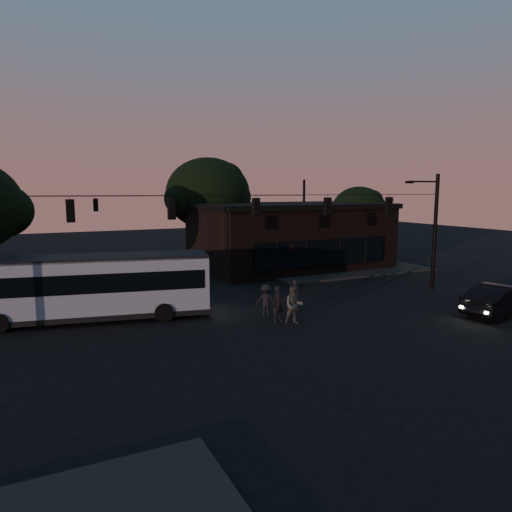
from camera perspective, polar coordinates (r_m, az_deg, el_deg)
name	(u,v)px	position (r m, az deg, el deg)	size (l,w,h in m)	color
ground	(294,331)	(21.32, 4.82, -9.38)	(120.00, 120.00, 0.00)	black
sidewalk_far_right	(331,266)	(39.16, 9.33, -1.30)	(14.00, 10.00, 0.15)	black
building	(289,235)	(38.84, 4.11, 2.63)	(15.40, 10.41, 5.40)	black
tree_behind	(208,194)	(41.99, -6.02, 7.77)	(7.60, 7.60, 9.43)	black
tree_right	(359,210)	(45.50, 12.71, 5.68)	(5.20, 5.20, 6.86)	black
signal_rig_near	(256,229)	(23.93, 0.00, 3.43)	(26.24, 0.30, 7.50)	black
signal_rig_far	(172,218)	(38.91, -10.50, 4.73)	(26.24, 0.30, 7.50)	black
bus	(92,284)	(24.11, -19.82, -3.34)	(11.77, 4.89, 3.23)	#858DAA
car	(502,300)	(26.94, 28.39, -4.83)	(1.74, 4.98, 1.64)	black
pedestrian_a	(278,304)	(22.50, 2.79, -6.05)	(0.65, 0.43, 1.80)	black
pedestrian_b	(294,305)	(22.25, 4.73, -6.15)	(0.90, 0.70, 1.86)	#494642
pedestrian_c	(295,295)	(24.68, 4.95, -4.91)	(1.00, 0.41, 1.70)	#2F2D37
pedestrian_d	(266,301)	(23.39, 1.27, -5.61)	(1.10, 0.63, 1.70)	black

